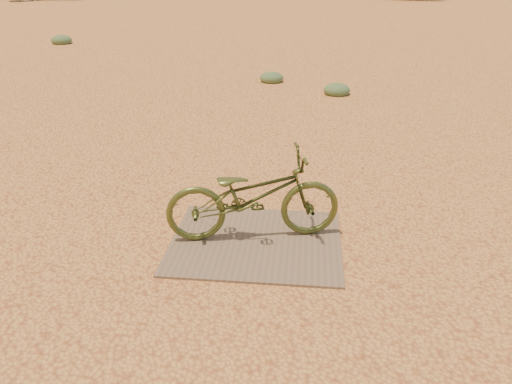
# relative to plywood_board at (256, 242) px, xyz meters

# --- Properties ---
(ground) EXTENTS (120.00, 120.00, 0.00)m
(ground) POSITION_rel_plywood_board_xyz_m (0.23, -0.23, -0.01)
(ground) COLOR #E4A057
(ground) RESTS_ON ground
(plywood_board) EXTENTS (1.56, 1.33, 0.02)m
(plywood_board) POSITION_rel_plywood_board_xyz_m (0.00, 0.00, 0.00)
(plywood_board) COLOR brown
(plywood_board) RESTS_ON ground
(bicycle) EXTENTS (1.68, 0.89, 0.84)m
(bicycle) POSITION_rel_plywood_board_xyz_m (-0.03, 0.08, 0.43)
(bicycle) COLOR #444F23
(bicycle) RESTS_ON plywood_board
(kale_a) EXTENTS (0.52, 0.52, 0.28)m
(kale_a) POSITION_rel_plywood_board_xyz_m (-0.39, 7.04, -0.01)
(kale_a) COLOR #4E6E47
(kale_a) RESTS_ON ground
(kale_b) EXTENTS (0.52, 0.52, 0.29)m
(kale_b) POSITION_rel_plywood_board_xyz_m (0.99, 6.00, -0.01)
(kale_b) COLOR #4E6E47
(kale_b) RESTS_ON ground
(kale_c) EXTENTS (0.66, 0.66, 0.36)m
(kale_c) POSITION_rel_plywood_board_xyz_m (-7.71, 12.18, -0.01)
(kale_c) COLOR #4E6E47
(kale_c) RESTS_ON ground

